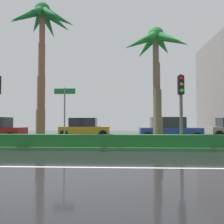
% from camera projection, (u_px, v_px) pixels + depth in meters
% --- Properties ---
extents(ground_plane, '(90.00, 42.00, 0.10)m').
position_uv_depth(ground_plane, '(98.00, 145.00, 14.15)').
color(ground_plane, black).
extents(near_lane_divider_stripe, '(81.00, 0.14, 0.01)m').
position_uv_depth(near_lane_divider_stripe, '(74.00, 167.00, 7.16)').
color(near_lane_divider_stripe, white).
rests_on(near_lane_divider_stripe, ground_plane).
extents(median_strip, '(85.50, 4.00, 0.15)m').
position_uv_depth(median_strip, '(96.00, 145.00, 13.15)').
color(median_strip, '#2D6B33').
rests_on(median_strip, ground_plane).
extents(median_hedge, '(76.50, 0.70, 0.60)m').
position_uv_depth(median_hedge, '(93.00, 140.00, 11.77)').
color(median_hedge, '#1E6028').
rests_on(median_hedge, median_strip).
extents(palm_tree_centre_left, '(3.98, 3.86, 8.26)m').
position_uv_depth(palm_tree_centre_left, '(42.00, 30.00, 13.60)').
color(palm_tree_centre_left, brown).
rests_on(palm_tree_centre_left, median_strip).
extents(palm_tree_centre, '(3.76, 3.45, 6.58)m').
position_uv_depth(palm_tree_centre, '(156.00, 52.00, 13.00)').
color(palm_tree_centre, brown).
rests_on(palm_tree_centre, median_strip).
extents(traffic_signal_median_right, '(0.28, 0.43, 3.67)m').
position_uv_depth(traffic_signal_median_right, '(181.00, 97.00, 11.85)').
color(traffic_signal_median_right, '#4C4C47').
rests_on(traffic_signal_median_right, median_strip).
extents(street_name_sign, '(1.10, 0.08, 3.00)m').
position_uv_depth(street_name_sign, '(65.00, 108.00, 11.95)').
color(street_name_sign, slate).
rests_on(street_name_sign, median_strip).
extents(car_in_traffic_second, '(4.30, 2.02, 1.72)m').
position_uv_depth(car_in_traffic_second, '(84.00, 128.00, 20.40)').
color(car_in_traffic_second, '#B28C1E').
rests_on(car_in_traffic_second, ground_plane).
extents(car_in_traffic_third, '(4.30, 2.02, 1.72)m').
position_uv_depth(car_in_traffic_third, '(169.00, 130.00, 16.67)').
color(car_in_traffic_third, navy).
rests_on(car_in_traffic_third, ground_plane).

